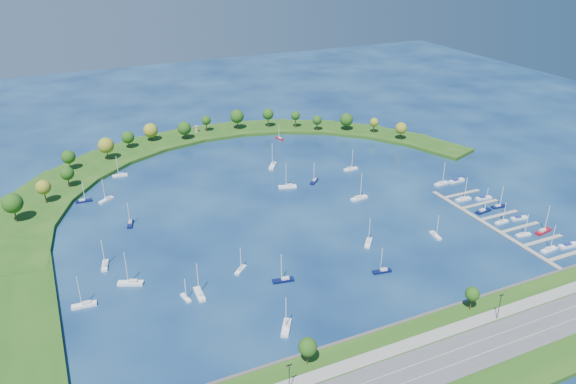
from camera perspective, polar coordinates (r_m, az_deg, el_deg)
name	(u,v)px	position (r m, az deg, el deg)	size (l,w,h in m)	color
ground	(283,205)	(275.50, -0.51, -1.34)	(700.00, 700.00, 0.00)	#081A48
south_shoreline	(442,360)	(188.65, 15.73, -16.42)	(420.00, 43.10, 11.60)	#1C4813
breakwater	(168,183)	(304.47, -12.31, 0.95)	(286.74, 247.64, 2.00)	#1C4813
breakwater_trees	(193,138)	(341.51, -9.78, 5.56)	(235.89, 94.09, 14.37)	#382314
harbor_tower	(197,129)	(376.14, -9.46, 6.46)	(2.60, 2.60, 4.21)	gray
dock_system	(502,223)	(276.83, 21.33, -3.01)	(24.28, 82.00, 1.60)	gray
moored_boat_0	(382,270)	(225.84, 9.74, -8.03)	(8.01, 3.37, 11.41)	#09103C
moored_boat_1	(283,279)	(217.38, -0.49, -9.06)	(8.80, 3.79, 12.52)	#09103C
moored_boat_2	(84,304)	(217.59, -20.38, -10.86)	(9.00, 3.21, 12.97)	white
moored_boat_3	(240,269)	(224.40, -4.96, -7.97)	(6.49, 6.28, 10.38)	white
moored_boat_4	(280,138)	(364.16, -0.88, 5.63)	(3.85, 7.02, 9.94)	maroon
moored_boat_5	(273,165)	(320.42, -1.60, 2.81)	(8.04, 9.87, 14.78)	white
moored_boat_6	(288,186)	(293.43, -0.04, 0.62)	(10.01, 5.48, 14.18)	white
moored_boat_7	(120,175)	(321.64, -17.04, 1.73)	(8.26, 2.71, 11.98)	white
moored_boat_8	(368,242)	(244.17, 8.34, -5.16)	(7.08, 7.76, 12.09)	white
moored_boat_9	(106,199)	(294.14, -18.32, -0.71)	(8.18, 6.68, 12.26)	white
moored_boat_10	(105,265)	(238.09, -18.46, -7.19)	(4.02, 8.60, 12.20)	white
moored_boat_11	(351,168)	(317.83, 6.52, 2.44)	(8.52, 2.68, 12.40)	white
moored_boat_12	(286,327)	(194.60, -0.18, -13.78)	(7.08, 9.22, 13.59)	white
moored_boat_13	(359,198)	(283.13, 7.39, -0.58)	(9.72, 3.81, 13.91)	white
moored_boat_14	(131,282)	(224.12, -16.00, -9.00)	(10.06, 6.49, 14.39)	white
moored_boat_15	(436,235)	(256.05, 15.06, -4.29)	(3.04, 7.60, 10.87)	white
moored_boat_16	(130,223)	(267.09, -16.05, -3.12)	(4.29, 8.18, 11.58)	#09103C
moored_boat_17	(200,294)	(212.38, -9.17, -10.36)	(2.88, 9.33, 13.60)	white
moored_boat_18	(84,200)	(296.68, -20.44, -0.82)	(7.97, 2.79, 11.50)	#09103C
moored_boat_19	(186,297)	(211.68, -10.57, -10.66)	(2.89, 6.41, 9.11)	white
moored_boat_20	(314,181)	(300.43, 2.74, 1.18)	(7.49, 7.31, 12.02)	#09103C
docked_boat_0	(549,249)	(261.75, 25.46, -5.36)	(8.46, 2.96, 12.21)	white
docked_boat_1	(568,245)	(268.86, 27.08, -4.95)	(9.59, 3.55, 1.91)	white
docked_boat_2	(523,234)	(269.54, 23.23, -4.03)	(7.41, 2.95, 10.60)	white
docked_boat_3	(543,231)	(275.94, 24.97, -3.66)	(9.55, 4.15, 13.59)	maroon
docked_boat_4	(502,221)	(277.12, 21.30, -2.86)	(7.29, 2.27, 10.62)	white
docked_boat_5	(519,218)	(284.05, 22.86, -2.49)	(8.68, 3.72, 1.71)	white
docked_boat_6	(483,210)	(284.43, 19.61, -1.82)	(9.08, 3.50, 13.01)	#09103C
docked_boat_7	(499,206)	(291.88, 21.02, -1.36)	(7.89, 3.07, 11.29)	#09103C
docked_boat_8	(463,199)	(293.68, 17.71, -0.66)	(8.68, 2.54, 12.72)	white
docked_boat_9	(483,198)	(298.48, 19.61, -0.58)	(8.71, 3.45, 1.73)	white
docked_boat_10	(441,183)	(308.49, 15.63, 0.90)	(8.81, 3.08, 12.72)	white
docked_boat_11	(457,181)	(314.44, 17.09, 1.13)	(9.61, 3.11, 1.94)	white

